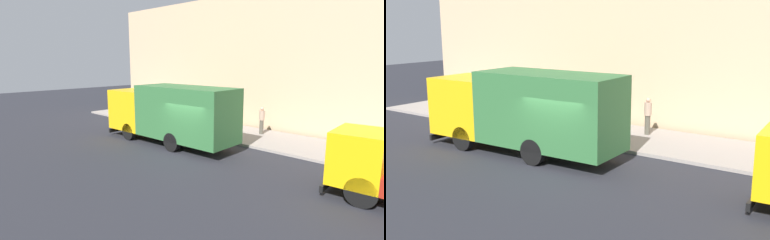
# 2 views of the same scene
# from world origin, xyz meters

# --- Properties ---
(ground) EXTENTS (80.00, 80.00, 0.00)m
(ground) POSITION_xyz_m (0.00, 0.00, 0.00)
(ground) COLOR #24252C
(sidewalk) EXTENTS (4.12, 30.00, 0.13)m
(sidewalk) POSITION_xyz_m (5.06, 0.00, 0.07)
(sidewalk) COLOR gray
(sidewalk) RESTS_ON ground
(building_facade) EXTENTS (0.50, 30.00, 9.01)m
(building_facade) POSITION_xyz_m (7.62, 0.00, 4.51)
(building_facade) COLOR tan
(building_facade) RESTS_ON ground
(large_utility_truck) EXTENTS (2.55, 8.40, 3.25)m
(large_utility_truck) POSITION_xyz_m (0.74, 2.22, 1.78)
(large_utility_truck) COLOR yellow
(large_utility_truck) RESTS_ON ground
(pedestrian_walking) EXTENTS (0.39, 0.39, 1.60)m
(pedestrian_walking) POSITION_xyz_m (5.92, 2.38, 0.98)
(pedestrian_walking) COLOR #555241
(pedestrian_walking) RESTS_ON sidewalk
(pedestrian_standing) EXTENTS (0.46, 0.46, 1.67)m
(pedestrian_standing) POSITION_xyz_m (5.78, -0.59, 1.02)
(pedestrian_standing) COLOR #534E42
(pedestrian_standing) RESTS_ON sidewalk
(traffic_cone_orange) EXTENTS (0.42, 0.42, 0.59)m
(traffic_cone_orange) POSITION_xyz_m (3.71, 5.57, 0.43)
(traffic_cone_orange) COLOR orange
(traffic_cone_orange) RESTS_ON sidewalk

